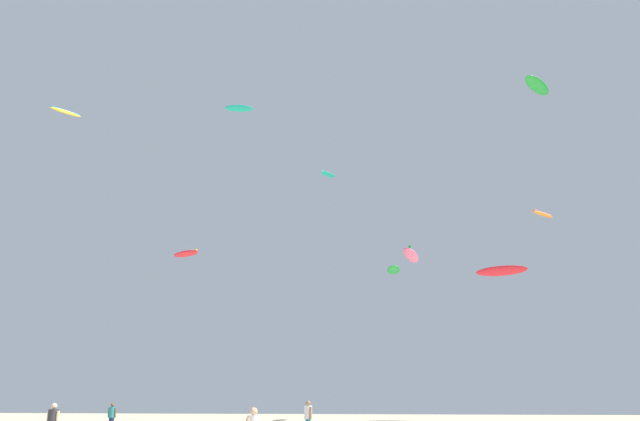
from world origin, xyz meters
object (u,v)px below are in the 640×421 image
object	(u,v)px
person_left	(112,415)
kite_aloft_5	(394,270)
kite_aloft_1	(501,271)
person_midground	(308,416)
kite_aloft_3	(543,214)
kite_aloft_2	(411,255)
kite_aloft_6	(537,85)
kite_aloft_0	(328,174)
kite_aloft_4	(186,254)
kite_aloft_8	(239,108)
kite_aloft_7	(65,112)

from	to	relation	value
person_left	kite_aloft_5	xyz separation A→B (m)	(15.75, 19.35, 11.43)
kite_aloft_1	kite_aloft_5	bearing A→B (deg)	178.27
person_midground	kite_aloft_3	world-z (taller)	kite_aloft_3
kite_aloft_2	kite_aloft_6	size ratio (longest dim) A/B	0.99
kite_aloft_0	kite_aloft_1	xyz separation A→B (m)	(14.67, -0.91, -9.44)
kite_aloft_5	kite_aloft_6	distance (m)	20.67
kite_aloft_3	kite_aloft_4	bearing A→B (deg)	163.13
kite_aloft_0	kite_aloft_8	distance (m)	12.58
kite_aloft_8	kite_aloft_2	bearing A→B (deg)	-37.87
kite_aloft_0	kite_aloft_1	size ratio (longest dim) A/B	0.45
kite_aloft_6	kite_aloft_7	size ratio (longest dim) A/B	1.51
kite_aloft_0	kite_aloft_6	world-z (taller)	kite_aloft_0
kite_aloft_8	person_left	bearing A→B (deg)	-115.82
kite_aloft_7	kite_aloft_8	bearing A→B (deg)	19.11
kite_aloft_1	kite_aloft_6	bearing A→B (deg)	-87.26
person_midground	kite_aloft_5	world-z (taller)	kite_aloft_5
kite_aloft_1	kite_aloft_5	xyz separation A→B (m)	(-8.96, 0.27, 0.32)
kite_aloft_1	kite_aloft_6	world-z (taller)	kite_aloft_6
kite_aloft_1	kite_aloft_3	distance (m)	14.92
kite_aloft_4	kite_aloft_5	xyz separation A→B (m)	(16.01, 7.43, -0.27)
person_midground	kite_aloft_8	world-z (taller)	kite_aloft_8
kite_aloft_2	kite_aloft_6	bearing A→B (deg)	26.25
kite_aloft_3	kite_aloft_7	xyz separation A→B (m)	(-32.73, 0.64, 8.97)
kite_aloft_0	kite_aloft_3	size ratio (longest dim) A/B	0.99
kite_aloft_5	kite_aloft_1	bearing A→B (deg)	-1.73
kite_aloft_2	kite_aloft_6	distance (m)	15.27
person_midground	kite_aloft_4	world-z (taller)	kite_aloft_4
kite_aloft_3	kite_aloft_5	xyz separation A→B (m)	(-9.45, 15.16, -0.52)
person_left	kite_aloft_4	world-z (taller)	kite_aloft_4
kite_aloft_6	kite_aloft_2	bearing A→B (deg)	-153.75
kite_aloft_5	kite_aloft_4	bearing A→B (deg)	-155.09
kite_aloft_4	person_midground	bearing A→B (deg)	-52.52
kite_aloft_4	kite_aloft_1	bearing A→B (deg)	16.00
kite_aloft_3	person_left	bearing A→B (deg)	-170.55
kite_aloft_2	kite_aloft_8	size ratio (longest dim) A/B	1.49
kite_aloft_4	kite_aloft_5	world-z (taller)	kite_aloft_4
kite_aloft_0	kite_aloft_2	size ratio (longest dim) A/B	0.59
person_midground	kite_aloft_5	xyz separation A→B (m)	(4.22, 22.81, 11.34)
kite_aloft_1	kite_aloft_3	xyz separation A→B (m)	(0.49, -14.88, 0.84)
person_left	kite_aloft_7	world-z (taller)	kite_aloft_7
kite_aloft_0	kite_aloft_5	bearing A→B (deg)	-6.36
person_midground	kite_aloft_6	world-z (taller)	kite_aloft_6
kite_aloft_0	person_left	bearing A→B (deg)	-116.69
person_midground	person_left	bearing A→B (deg)	121.96
person_left	kite_aloft_2	bearing A→B (deg)	97.25
person_left	kite_aloft_8	bearing A→B (deg)	164.13
kite_aloft_5	kite_aloft_3	bearing A→B (deg)	-58.05
kite_aloft_1	kite_aloft_8	world-z (taller)	kite_aloft_8
kite_aloft_2	kite_aloft_3	size ratio (longest dim) A/B	1.66
kite_aloft_3	person_midground	bearing A→B (deg)	-150.75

